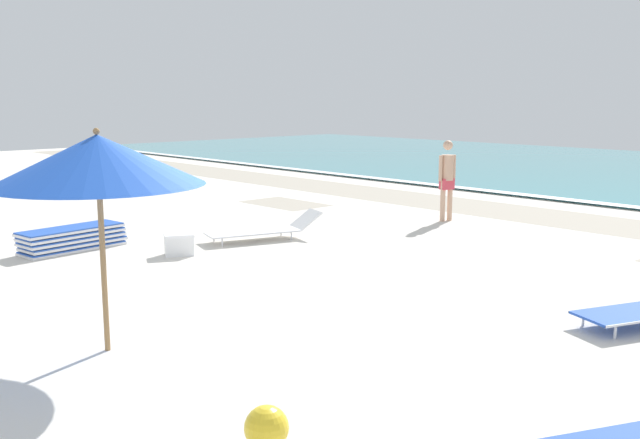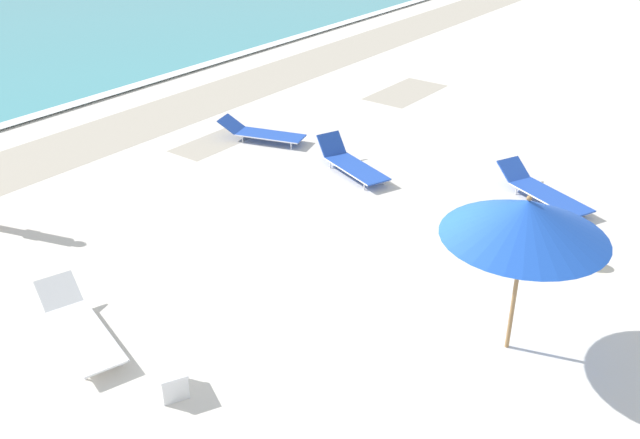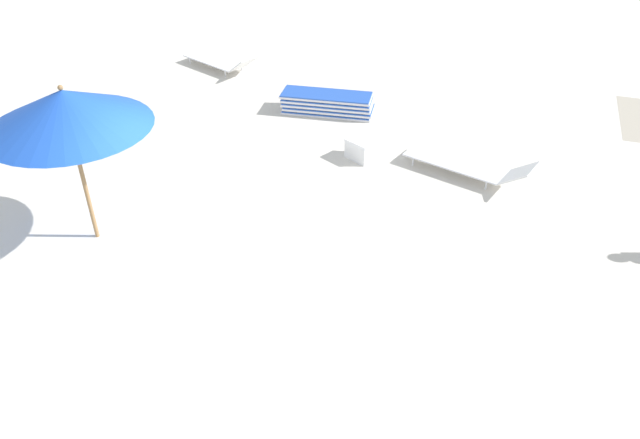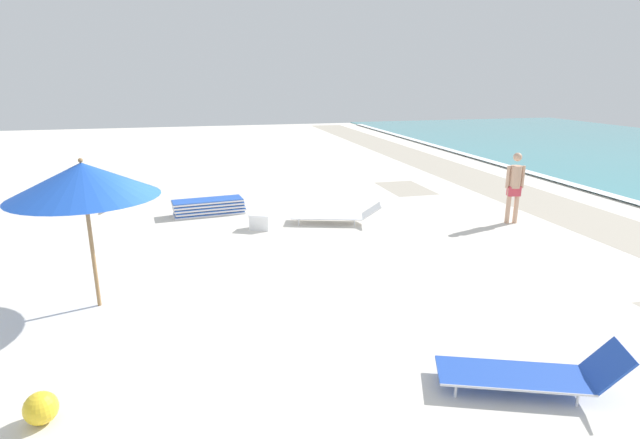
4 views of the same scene
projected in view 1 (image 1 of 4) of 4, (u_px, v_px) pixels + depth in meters
name	position (u px, v px, depth m)	size (l,w,h in m)	color
ground_plane	(253.00, 316.00, 9.14)	(60.00, 60.00, 0.16)	silver
beach_umbrella	(98.00, 161.00, 7.32)	(2.20, 2.20, 2.38)	#9E7547
lounger_stack	(73.00, 238.00, 12.66)	(0.83, 1.95, 0.41)	blue
sun_lounger_near_water_left	(264.00, 229.00, 13.53)	(1.24, 2.29, 0.50)	white
beachgoer_wading_adult	(447.00, 176.00, 15.49)	(0.27, 0.44, 1.76)	tan
beach_ball	(266.00, 428.00, 5.49)	(0.35, 0.35, 0.35)	yellow
cooler_box	(179.00, 244.00, 12.24)	(0.54, 0.61, 0.37)	white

